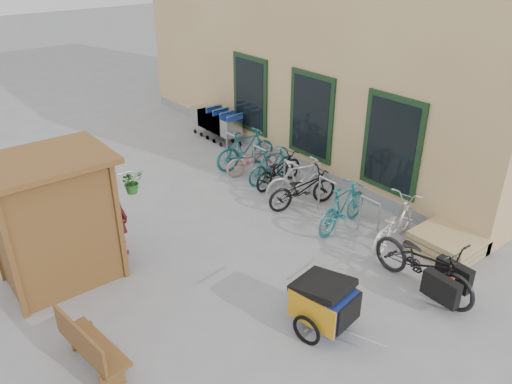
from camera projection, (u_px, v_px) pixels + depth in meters
ground at (285, 276)px, 9.27m from camera, size 80.00×80.00×0.00m
building at (353, 20)px, 14.41m from camera, size 6.07×13.00×7.00m
kiosk at (47, 206)px, 8.47m from camera, size 2.49×1.65×2.40m
bike_rack at (291, 175)px, 11.98m from camera, size 0.05×5.35×0.86m
pallet_stack at (446, 244)px, 9.87m from camera, size 1.00×1.20×0.40m
bench at (89, 346)px, 7.09m from camera, size 0.58×1.41×0.86m
shopping_carts at (216, 121)px, 15.24m from camera, size 0.59×2.00×1.06m
child_trailer at (325, 301)px, 7.82m from camera, size 1.03×1.67×0.96m
cargo_bike at (425, 264)px, 8.69m from camera, size 0.80×2.10×1.09m
person_kiosk at (114, 215)px, 9.60m from camera, size 0.62×0.72×1.68m
bike_0 at (394, 223)px, 10.03m from camera, size 1.98×1.08×0.99m
bike_1 at (343, 207)px, 10.60m from camera, size 1.76×0.75×1.02m
bike_2 at (303, 189)px, 11.48m from camera, size 1.84×0.99×0.92m
bike_3 at (300, 180)px, 11.71m from camera, size 1.83×1.00×1.06m
bike_4 at (278, 170)px, 12.50m from camera, size 1.68×0.78×0.85m
bike_5 at (272, 166)px, 12.64m from camera, size 1.52×0.45×0.91m
bike_6 at (252, 159)px, 13.13m from camera, size 1.59×0.81×0.80m
bike_7 at (246, 149)px, 13.40m from camera, size 1.83×0.69×1.08m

